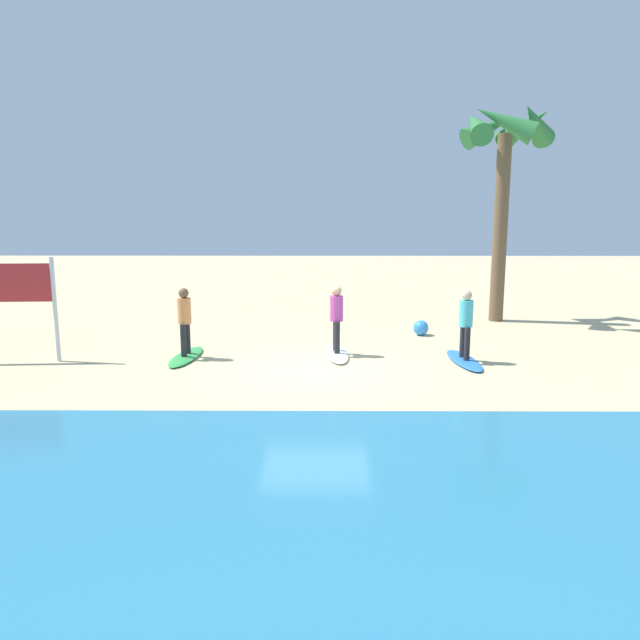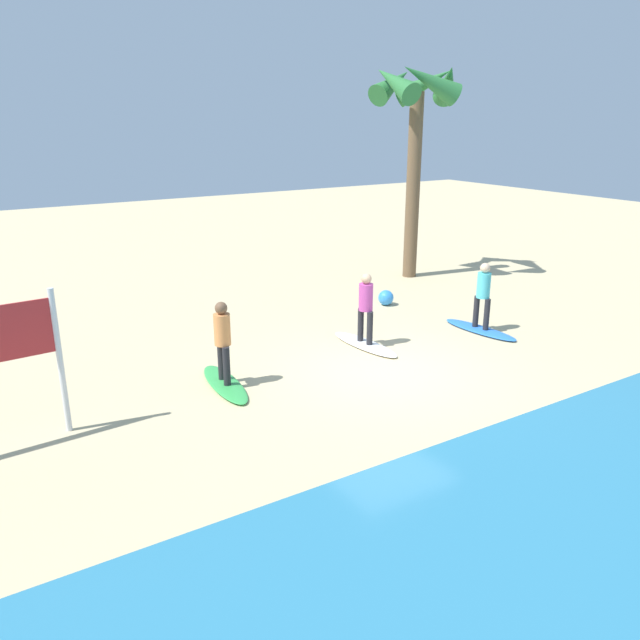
{
  "view_description": "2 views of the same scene",
  "coord_description": "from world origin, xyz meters",
  "px_view_note": "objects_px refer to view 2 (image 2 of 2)",
  "views": [
    {
      "loc": [
        -0.19,
        13.87,
        3.79
      ],
      "look_at": [
        -0.09,
        -0.39,
        1.08
      ],
      "focal_mm": 35.45,
      "sensor_mm": 36.0,
      "label": 1
    },
    {
      "loc": [
        7.64,
        9.57,
        5.08
      ],
      "look_at": [
        0.7,
        -1.46,
        0.83
      ],
      "focal_mm": 35.21,
      "sensor_mm": 36.0,
      "label": 2
    }
  ],
  "objects_px": {
    "palm_tree": "(417,105)",
    "beach_ball": "(386,298)",
    "surfer_white": "(366,303)",
    "surfboard_green": "(225,384)",
    "surfboard_blue": "(480,330)",
    "surfer_blue": "(483,291)",
    "surfboard_white": "(365,344)",
    "surfer_green": "(223,336)"
  },
  "relations": [
    {
      "from": "palm_tree",
      "to": "beach_ball",
      "type": "xyz_separation_m",
      "value": [
        2.74,
        2.26,
        -5.19
      ]
    },
    {
      "from": "surfboard_green",
      "to": "surfer_green",
      "type": "bearing_deg",
      "value": 95.26
    },
    {
      "from": "surfer_blue",
      "to": "surfer_green",
      "type": "bearing_deg",
      "value": -2.74
    },
    {
      "from": "surfer_blue",
      "to": "surfboard_white",
      "type": "relative_size",
      "value": 0.78
    },
    {
      "from": "surfboard_white",
      "to": "beach_ball",
      "type": "bearing_deg",
      "value": 129.36
    },
    {
      "from": "surfer_blue",
      "to": "surfer_green",
      "type": "distance_m",
      "value": 6.71
    },
    {
      "from": "surfer_white",
      "to": "surfboard_white",
      "type": "bearing_deg",
      "value": 0.0
    },
    {
      "from": "surfboard_green",
      "to": "palm_tree",
      "type": "xyz_separation_m",
      "value": [
        -8.86,
        -4.98,
        5.36
      ]
    },
    {
      "from": "surfboard_green",
      "to": "palm_tree",
      "type": "bearing_deg",
      "value": 124.59
    },
    {
      "from": "surfboard_blue",
      "to": "beach_ball",
      "type": "bearing_deg",
      "value": -175.2
    },
    {
      "from": "surfboard_blue",
      "to": "surfer_blue",
      "type": "height_order",
      "value": "surfer_blue"
    },
    {
      "from": "palm_tree",
      "to": "surfer_green",
      "type": "bearing_deg",
      "value": 29.33
    },
    {
      "from": "surfer_green",
      "to": "surfboard_green",
      "type": "bearing_deg",
      "value": 0.0
    },
    {
      "from": "surfboard_green",
      "to": "surfer_blue",
      "type": "bearing_deg",
      "value": 92.52
    },
    {
      "from": "surfer_white",
      "to": "surfboard_blue",
      "type": "bearing_deg",
      "value": 167.45
    },
    {
      "from": "surfer_blue",
      "to": "beach_ball",
      "type": "distance_m",
      "value": 3.21
    },
    {
      "from": "beach_ball",
      "to": "palm_tree",
      "type": "bearing_deg",
      "value": -140.5
    },
    {
      "from": "surfer_blue",
      "to": "surfboard_green",
      "type": "xyz_separation_m",
      "value": [
        6.7,
        -0.32,
        -0.99
      ]
    },
    {
      "from": "surfer_white",
      "to": "beach_ball",
      "type": "height_order",
      "value": "surfer_white"
    },
    {
      "from": "surfboard_green",
      "to": "surfer_white",
      "type": "bearing_deg",
      "value": 100.77
    },
    {
      "from": "surfer_white",
      "to": "palm_tree",
      "type": "distance_m",
      "value": 8.21
    },
    {
      "from": "surfer_blue",
      "to": "surfboard_green",
      "type": "bearing_deg",
      "value": -2.74
    },
    {
      "from": "surfer_green",
      "to": "surfboard_white",
      "type": "bearing_deg",
      "value": -174.49
    },
    {
      "from": "palm_tree",
      "to": "beach_ball",
      "type": "relative_size",
      "value": 15.65
    },
    {
      "from": "surfboard_green",
      "to": "surfer_green",
      "type": "relative_size",
      "value": 1.28
    },
    {
      "from": "palm_tree",
      "to": "surfboard_white",
      "type": "bearing_deg",
      "value": 41.7
    },
    {
      "from": "surfboard_green",
      "to": "surfboard_white",
      "type": "bearing_deg",
      "value": 100.77
    },
    {
      "from": "surfboard_green",
      "to": "surfboard_blue",
      "type": "bearing_deg",
      "value": 92.52
    },
    {
      "from": "surfer_white",
      "to": "surfboard_green",
      "type": "height_order",
      "value": "surfer_white"
    },
    {
      "from": "surfboard_white",
      "to": "surfer_white",
      "type": "height_order",
      "value": "surfer_white"
    },
    {
      "from": "surfboard_white",
      "to": "surfboard_green",
      "type": "distance_m",
      "value": 3.69
    },
    {
      "from": "surfer_white",
      "to": "beach_ball",
      "type": "xyz_separation_m",
      "value": [
        -2.46,
        -2.37,
        -0.82
      ]
    },
    {
      "from": "surfboard_blue",
      "to": "surfer_blue",
      "type": "xyz_separation_m",
      "value": [
        0.0,
        0.0,
        0.99
      ]
    },
    {
      "from": "surfer_white",
      "to": "palm_tree",
      "type": "height_order",
      "value": "palm_tree"
    },
    {
      "from": "surfer_blue",
      "to": "beach_ball",
      "type": "xyz_separation_m",
      "value": [
        0.58,
        -3.05,
        -0.82
      ]
    },
    {
      "from": "surfer_blue",
      "to": "palm_tree",
      "type": "xyz_separation_m",
      "value": [
        -2.16,
        -5.3,
        4.37
      ]
    },
    {
      "from": "surfboard_white",
      "to": "beach_ball",
      "type": "distance_m",
      "value": 3.42
    },
    {
      "from": "beach_ball",
      "to": "surfer_green",
      "type": "bearing_deg",
      "value": 23.98
    },
    {
      "from": "palm_tree",
      "to": "beach_ball",
      "type": "bearing_deg",
      "value": 39.5
    },
    {
      "from": "surfboard_blue",
      "to": "palm_tree",
      "type": "bearing_deg",
      "value": 151.92
    },
    {
      "from": "surfer_blue",
      "to": "surfer_white",
      "type": "height_order",
      "value": "same"
    },
    {
      "from": "surfer_green",
      "to": "palm_tree",
      "type": "xyz_separation_m",
      "value": [
        -8.86,
        -4.98,
        4.37
      ]
    }
  ]
}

